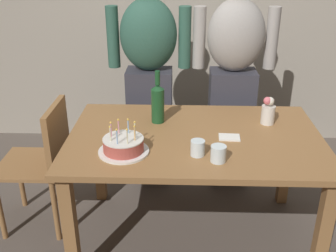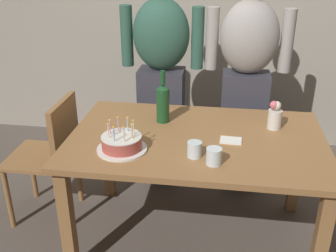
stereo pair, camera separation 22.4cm
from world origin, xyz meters
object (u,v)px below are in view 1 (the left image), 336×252
birthday_cake (124,146)px  water_glass_far (198,148)px  flower_vase (268,111)px  person_man_bearded (149,76)px  wine_bottle (158,102)px  person_woman_cardigan (233,77)px  dining_chair (45,157)px  napkin_stack (229,137)px  water_glass_near (218,154)px

birthday_cake → water_glass_far: (0.40, -0.02, 0.00)m
flower_vase → person_man_bearded: size_ratio=0.11×
wine_bottle → flower_vase: size_ratio=1.85×
person_woman_cardigan → wine_bottle: bearing=45.2°
wine_bottle → dining_chair: (-0.73, -0.08, -0.36)m
napkin_stack → flower_vase: (0.26, 0.21, 0.08)m
person_man_bearded → dining_chair: bearing=44.0°
water_glass_near → dining_chair: bearing=159.2°
dining_chair → person_woman_cardigan: bearing=116.0°
water_glass_far → person_man_bearded: (-0.33, 0.96, 0.09)m
water_glass_near → wine_bottle: (-0.34, 0.49, 0.09)m
wine_bottle → dining_chair: size_ratio=0.38×
water_glass_near → flower_vase: (0.35, 0.49, 0.04)m
flower_vase → dining_chair: (-1.42, -0.08, -0.31)m
birthday_cake → person_man_bearded: size_ratio=0.17×
person_man_bearded → person_woman_cardigan: 0.62m
birthday_cake → wine_bottle: wine_bottle is taller
birthday_cake → person_woman_cardigan: person_woman_cardigan is taller
person_woman_cardigan → dining_chair: 1.45m
dining_chair → flower_vase: bearing=93.2°
wine_bottle → person_man_bearded: person_man_bearded is taller
water_glass_near → water_glass_far: water_glass_near is taller
birthday_cake → water_glass_near: 0.51m
wine_bottle → flower_vase: wine_bottle is taller
water_glass_far → person_woman_cardigan: person_woman_cardigan is taller
water_glass_far → dining_chair: size_ratio=0.10×
water_glass_near → water_glass_far: 0.12m
napkin_stack → dining_chair: dining_chair is taller
flower_vase → napkin_stack: bearing=-140.4°
water_glass_near → person_woman_cardigan: bearing=79.7°
water_glass_near → person_woman_cardigan: (0.19, 1.03, 0.09)m
flower_vase → water_glass_far: bearing=-136.7°
water_glass_near → birthday_cake: bearing=171.2°
person_woman_cardigan → water_glass_far: bearing=73.1°
person_man_bearded → person_woman_cardigan: (0.62, 0.00, 0.00)m
birthday_cake → person_woman_cardigan: bearing=53.8°
birthday_cake → water_glass_near: bearing=-8.8°
water_glass_far → dining_chair: 1.07m
person_woman_cardigan → dining_chair: size_ratio=1.90×
napkin_stack → water_glass_far: bearing=-132.3°
wine_bottle → flower_vase: 0.69m
napkin_stack → wine_bottle: bearing=153.1°
water_glass_far → dining_chair: (-0.97, 0.35, -0.27)m
flower_vase → person_man_bearded: 0.95m
birthday_cake → wine_bottle: bearing=68.6°
flower_vase → dining_chair: bearing=-176.8°
person_woman_cardigan → flower_vase: bearing=106.5°
person_man_bearded → person_woman_cardigan: bearing=-180.0°
water_glass_near → flower_vase: bearing=54.6°
birthday_cake → flower_vase: 0.95m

